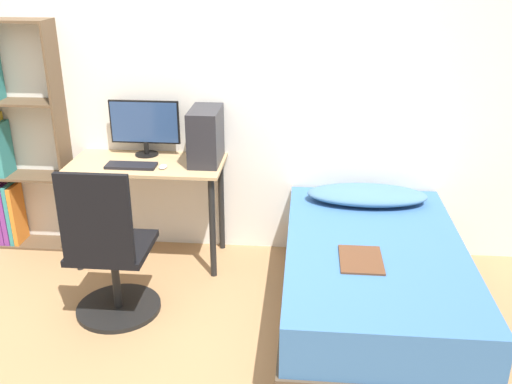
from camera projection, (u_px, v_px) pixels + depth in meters
ground_plane at (149, 351)px, 3.29m from camera, size 14.00×14.00×0.00m
wall_back at (187, 86)px, 4.07m from camera, size 8.00×0.05×2.50m
desk at (148, 180)px, 4.06m from camera, size 1.08×0.52×0.77m
bookshelf at (7, 143)px, 4.21m from camera, size 0.63×0.23×1.72m
office_chair at (110, 262)px, 3.47m from camera, size 0.53×0.53×1.02m
bed at (372, 283)px, 3.49m from camera, size 1.09×1.80×0.52m
pillow at (367, 195)px, 3.96m from camera, size 0.83×0.36×0.11m
magazine at (361, 260)px, 3.21m from camera, size 0.24×0.32×0.01m
monitor at (145, 125)px, 4.08m from camera, size 0.51×0.17×0.40m
keyboard at (131, 166)px, 3.92m from camera, size 0.35×0.13×0.02m
pc_tower at (206, 136)px, 3.95m from camera, size 0.20×0.38×0.38m
mouse at (163, 167)px, 3.90m from camera, size 0.06×0.09×0.02m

